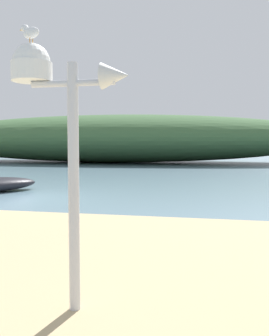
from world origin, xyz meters
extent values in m
plane|color=slate|center=(0.00, 0.00, 0.00)|extent=(120.00, 120.00, 0.00)
ellipsoid|color=#3D6038|center=(-4.81, 28.16, 2.74)|extent=(49.69, 15.07, 5.48)
cylinder|color=silver|center=(5.34, -8.78, 1.55)|extent=(0.12, 0.12, 2.70)
cylinder|color=silver|center=(5.34, -8.78, 2.69)|extent=(0.94, 0.07, 0.07)
cylinder|color=white|center=(4.87, -8.78, 2.82)|extent=(0.44, 0.44, 0.21)
sphere|color=white|center=(4.87, -8.78, 2.93)|extent=(0.41, 0.41, 0.41)
cone|color=silver|center=(5.81, -8.78, 2.75)|extent=(0.29, 0.28, 0.28)
cylinder|color=orange|center=(4.86, -8.80, 3.16)|extent=(0.01, 0.01, 0.05)
cylinder|color=orange|center=(4.87, -8.76, 3.16)|extent=(0.01, 0.01, 0.05)
ellipsoid|color=white|center=(4.87, -8.78, 3.24)|extent=(0.24, 0.17, 0.12)
ellipsoid|color=#9EA0A8|center=(4.87, -8.78, 3.26)|extent=(0.22, 0.15, 0.04)
sphere|color=white|center=(4.78, -8.75, 3.30)|extent=(0.08, 0.08, 0.08)
cone|color=gold|center=(4.72, -8.73, 3.30)|extent=(0.06, 0.04, 0.02)
camera|label=1|loc=(6.78, -12.44, 2.03)|focal=38.28mm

